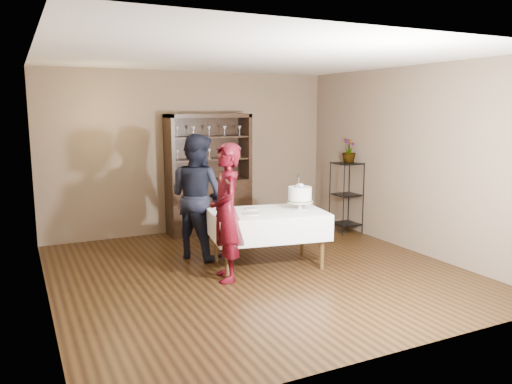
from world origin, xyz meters
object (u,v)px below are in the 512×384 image
cake_table (268,224)px  man (197,196)px  china_hutch (209,193)px  cake (300,195)px  potted_plant (349,151)px  woman (226,212)px  plant_etagere (346,195)px

cake_table → man: size_ratio=0.93×
china_hutch → cake_table: size_ratio=1.23×
cake → potted_plant: (1.63, 1.14, 0.46)m
china_hutch → potted_plant: 2.47m
man → potted_plant: size_ratio=4.28×
china_hutch → woman: bearing=-105.7°
plant_etagere → man: (-2.75, -0.24, 0.22)m
cake → woman: bearing=-170.2°
woman → potted_plant: bearing=127.1°
china_hutch → plant_etagere: bearing=-26.8°
plant_etagere → cake_table: size_ratio=0.74×
cake_table → woman: size_ratio=0.96×
cake_table → potted_plant: size_ratio=3.98×
potted_plant → man: bearing=-174.5°
woman → cake_table: bearing=121.9°
plant_etagere → cake_table: (-2.04, -1.05, -0.08)m
woman → potted_plant: 3.14m
man → cake: size_ratio=3.62×
plant_etagere → cake: (-1.59, -1.11, 0.28)m
china_hutch → potted_plant: bearing=-25.8°
plant_etagere → cake: cake is taller
potted_plant → plant_etagere: bearing=-152.5°
china_hutch → woman: china_hutch is taller
cake_table → woman: 0.80m
china_hutch → plant_etagere: size_ratio=1.67×
woman → cake: (1.15, 0.20, 0.09)m
cake_table → man: man is taller
cake → china_hutch: bearing=102.8°
plant_etagere → potted_plant: potted_plant is taller
plant_etagere → woman: bearing=-154.4°
woman → man: man is taller
plant_etagere → woman: woman is taller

